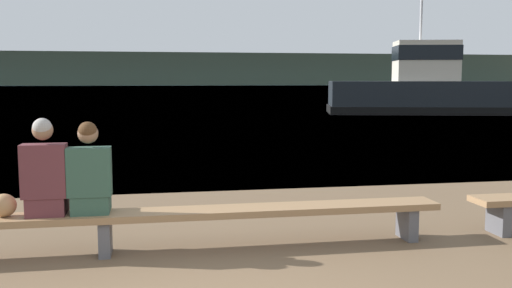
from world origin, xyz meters
name	(u,v)px	position (x,y,z in m)	size (l,w,h in m)	color
water_surface	(154,87)	(0.00, 125.68, 0.00)	(240.00, 240.00, 0.00)	teal
far_shoreline	(153,69)	(0.00, 173.04, 4.86)	(600.00, 12.00, 9.72)	#384233
bench_main	(105,220)	(-0.81, 2.49, 0.37)	(7.39, 0.42, 0.45)	#8E6B47
person_left	(45,175)	(-1.39, 2.50, 0.87)	(0.44, 0.42, 1.01)	#56282D
person_right	(90,175)	(-0.95, 2.50, 0.85)	(0.44, 0.42, 0.97)	#2D4C3D
shopping_bag	(4,205)	(-1.81, 2.51, 0.57)	(0.25, 0.21, 0.24)	#9E754C
tugboat_red	(418,91)	(13.75, 25.13, 1.21)	(9.94, 5.72, 6.14)	black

